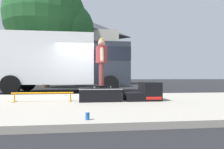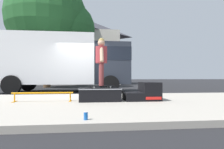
{
  "view_description": "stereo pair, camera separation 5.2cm",
  "coord_description": "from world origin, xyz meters",
  "px_view_note": "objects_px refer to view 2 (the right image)",
  "views": [
    {
      "loc": [
        0.41,
        -8.27,
        0.8
      ],
      "look_at": [
        1.16,
        -1.88,
        0.9
      ],
      "focal_mm": 29.96,
      "sensor_mm": 36.0,
      "label": 1
    },
    {
      "loc": [
        0.46,
        -8.27,
        0.8
      ],
      "look_at": [
        1.16,
        -1.88,
        0.9
      ],
      "focal_mm": 29.96,
      "sensor_mm": 36.0,
      "label": 2
    }
  ],
  "objects_px": {
    "soda_can": "(86,116)",
    "street_tree_main": "(52,20)",
    "skate_box": "(100,94)",
    "skater_kid": "(101,58)",
    "box_truck": "(66,61)",
    "skateboard": "(101,86)",
    "kicker_ramp": "(144,93)",
    "grind_rail": "(43,94)"
  },
  "relations": [
    {
      "from": "skateboard",
      "to": "box_truck",
      "type": "bearing_deg",
      "value": 108.72
    },
    {
      "from": "soda_can",
      "to": "street_tree_main",
      "type": "distance_m",
      "value": 13.61
    },
    {
      "from": "skateboard",
      "to": "box_truck",
      "type": "xyz_separation_m",
      "value": [
        -1.68,
        4.96,
        1.16
      ]
    },
    {
      "from": "kicker_ramp",
      "to": "skater_kid",
      "type": "xyz_separation_m",
      "value": [
        -1.29,
        0.05,
        1.04
      ]
    },
    {
      "from": "skateboard",
      "to": "soda_can",
      "type": "distance_m",
      "value": 2.53
    },
    {
      "from": "skate_box",
      "to": "skater_kid",
      "type": "bearing_deg",
      "value": 47.69
    },
    {
      "from": "skateboard",
      "to": "box_truck",
      "type": "height_order",
      "value": "box_truck"
    },
    {
      "from": "kicker_ramp",
      "to": "box_truck",
      "type": "relative_size",
      "value": 0.15
    },
    {
      "from": "skate_box",
      "to": "box_truck",
      "type": "relative_size",
      "value": 0.17
    },
    {
      "from": "grind_rail",
      "to": "soda_can",
      "type": "distance_m",
      "value": 2.74
    },
    {
      "from": "skate_box",
      "to": "street_tree_main",
      "type": "relative_size",
      "value": 0.14
    },
    {
      "from": "box_truck",
      "to": "street_tree_main",
      "type": "height_order",
      "value": "street_tree_main"
    },
    {
      "from": "grind_rail",
      "to": "street_tree_main",
      "type": "bearing_deg",
      "value": 100.29
    },
    {
      "from": "street_tree_main",
      "to": "box_truck",
      "type": "bearing_deg",
      "value": -69.9
    },
    {
      "from": "skate_box",
      "to": "street_tree_main",
      "type": "bearing_deg",
      "value": 109.09
    },
    {
      "from": "grind_rail",
      "to": "skater_kid",
      "type": "height_order",
      "value": "skater_kid"
    },
    {
      "from": "grind_rail",
      "to": "kicker_ramp",
      "type": "bearing_deg",
      "value": 0.2
    },
    {
      "from": "soda_can",
      "to": "box_truck",
      "type": "xyz_separation_m",
      "value": [
        -1.31,
        7.44,
        1.52
      ]
    },
    {
      "from": "box_truck",
      "to": "street_tree_main",
      "type": "distance_m",
      "value": 6.26
    },
    {
      "from": "grind_rail",
      "to": "skater_kid",
      "type": "relative_size",
      "value": 1.2
    },
    {
      "from": "skate_box",
      "to": "skateboard",
      "type": "height_order",
      "value": "skateboard"
    },
    {
      "from": "skateboard",
      "to": "street_tree_main",
      "type": "bearing_deg",
      "value": 109.4
    },
    {
      "from": "skate_box",
      "to": "grind_rail",
      "type": "relative_size",
      "value": 0.71
    },
    {
      "from": "skate_box",
      "to": "soda_can",
      "type": "height_order",
      "value": "skate_box"
    },
    {
      "from": "soda_can",
      "to": "box_truck",
      "type": "height_order",
      "value": "box_truck"
    },
    {
      "from": "skateboard",
      "to": "street_tree_main",
      "type": "relative_size",
      "value": 0.09
    },
    {
      "from": "skate_box",
      "to": "grind_rail",
      "type": "bearing_deg",
      "value": -179.63
    },
    {
      "from": "soda_can",
      "to": "skateboard",
      "type": "bearing_deg",
      "value": 81.36
    },
    {
      "from": "soda_can",
      "to": "kicker_ramp",
      "type": "bearing_deg",
      "value": 55.55
    },
    {
      "from": "skate_box",
      "to": "kicker_ramp",
      "type": "height_order",
      "value": "kicker_ramp"
    },
    {
      "from": "kicker_ramp",
      "to": "street_tree_main",
      "type": "relative_size",
      "value": 0.12
    },
    {
      "from": "skate_box",
      "to": "soda_can",
      "type": "xyz_separation_m",
      "value": [
        -0.33,
        -2.43,
        -0.14
      ]
    },
    {
      "from": "kicker_ramp",
      "to": "box_truck",
      "type": "xyz_separation_m",
      "value": [
        -2.97,
        5.01,
        1.36
      ]
    },
    {
      "from": "skateboard",
      "to": "soda_can",
      "type": "xyz_separation_m",
      "value": [
        -0.38,
        -2.47,
        -0.36
      ]
    },
    {
      "from": "soda_can",
      "to": "box_truck",
      "type": "bearing_deg",
      "value": 99.96
    },
    {
      "from": "grind_rail",
      "to": "skateboard",
      "type": "xyz_separation_m",
      "value": [
        1.65,
        0.06,
        0.22
      ]
    },
    {
      "from": "soda_can",
      "to": "street_tree_main",
      "type": "relative_size",
      "value": 0.01
    },
    {
      "from": "skateboard",
      "to": "skate_box",
      "type": "bearing_deg",
      "value": -132.31
    },
    {
      "from": "grind_rail",
      "to": "skater_kid",
      "type": "bearing_deg",
      "value": 2.0
    },
    {
      "from": "skate_box",
      "to": "street_tree_main",
      "type": "height_order",
      "value": "street_tree_main"
    },
    {
      "from": "skate_box",
      "to": "skater_kid",
      "type": "xyz_separation_m",
      "value": [
        0.04,
        0.05,
        1.07
      ]
    },
    {
      "from": "skateboard",
      "to": "box_truck",
      "type": "relative_size",
      "value": 0.12
    }
  ]
}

